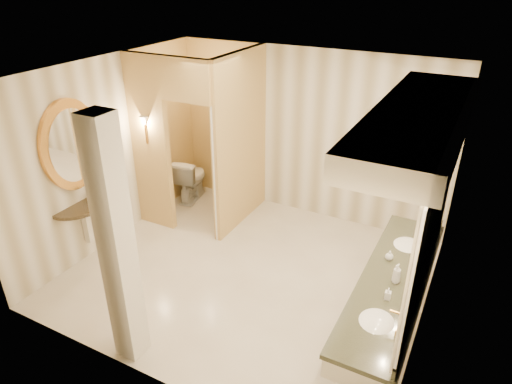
% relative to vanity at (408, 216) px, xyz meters
% --- Properties ---
extents(floor, '(4.50, 4.50, 0.00)m').
position_rel_vanity_xyz_m(floor, '(-1.98, 0.40, -1.63)').
color(floor, silver).
rests_on(floor, ground).
extents(ceiling, '(4.50, 4.50, 0.00)m').
position_rel_vanity_xyz_m(ceiling, '(-1.98, 0.40, 1.07)').
color(ceiling, white).
rests_on(ceiling, wall_back).
extents(wall_back, '(4.50, 0.02, 2.70)m').
position_rel_vanity_xyz_m(wall_back, '(-1.98, 2.40, -0.28)').
color(wall_back, '#EFE4CF').
rests_on(wall_back, floor).
extents(wall_front, '(4.50, 0.02, 2.70)m').
position_rel_vanity_xyz_m(wall_front, '(-1.98, -1.60, -0.28)').
color(wall_front, '#EFE4CF').
rests_on(wall_front, floor).
extents(wall_left, '(0.02, 4.00, 2.70)m').
position_rel_vanity_xyz_m(wall_left, '(-4.23, 0.40, -0.28)').
color(wall_left, '#EFE4CF').
rests_on(wall_left, floor).
extents(wall_right, '(0.02, 4.00, 2.70)m').
position_rel_vanity_xyz_m(wall_right, '(0.27, 0.40, -0.28)').
color(wall_right, '#EFE4CF').
rests_on(wall_right, floor).
extents(toilet_closet, '(1.50, 1.55, 2.70)m').
position_rel_vanity_xyz_m(toilet_closet, '(-3.10, 1.37, -0.24)').
color(toilet_closet, tan).
rests_on(toilet_closet, floor).
extents(wall_sconce, '(0.14, 0.14, 0.42)m').
position_rel_vanity_xyz_m(wall_sconce, '(-3.90, 0.83, 0.10)').
color(wall_sconce, '#BA863B').
rests_on(wall_sconce, toilet_closet).
extents(vanity, '(0.75, 2.82, 2.09)m').
position_rel_vanity_xyz_m(vanity, '(0.00, 0.00, 0.00)').
color(vanity, silver).
rests_on(vanity, floor).
extents(console_shelf, '(0.94, 0.94, 1.92)m').
position_rel_vanity_xyz_m(console_shelf, '(-4.19, -0.28, -0.29)').
color(console_shelf, black).
rests_on(console_shelf, floor).
extents(pillar, '(0.26, 0.26, 2.70)m').
position_rel_vanity_xyz_m(pillar, '(-2.43, -1.40, -0.28)').
color(pillar, silver).
rests_on(pillar, floor).
extents(tissue_box, '(0.18, 0.18, 0.14)m').
position_rel_vanity_xyz_m(tissue_box, '(-4.04, -0.18, -0.69)').
color(tissue_box, black).
rests_on(tissue_box, console_shelf).
extents(toilet, '(0.57, 0.83, 0.78)m').
position_rel_vanity_xyz_m(toilet, '(-3.93, 1.86, -1.24)').
color(toilet, white).
rests_on(toilet, floor).
extents(soap_bottle_a, '(0.06, 0.06, 0.13)m').
position_rel_vanity_xyz_m(soap_bottle_a, '(-0.02, -0.36, -0.69)').
color(soap_bottle_a, beige).
rests_on(soap_bottle_a, vanity).
extents(soap_bottle_b, '(0.11, 0.11, 0.11)m').
position_rel_vanity_xyz_m(soap_bottle_b, '(-0.16, 0.31, -0.70)').
color(soap_bottle_b, silver).
rests_on(soap_bottle_b, vanity).
extents(soap_bottle_c, '(0.11, 0.11, 0.22)m').
position_rel_vanity_xyz_m(soap_bottle_c, '(-0.00, -0.06, -0.64)').
color(soap_bottle_c, '#C6B28C').
rests_on(soap_bottle_c, vanity).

